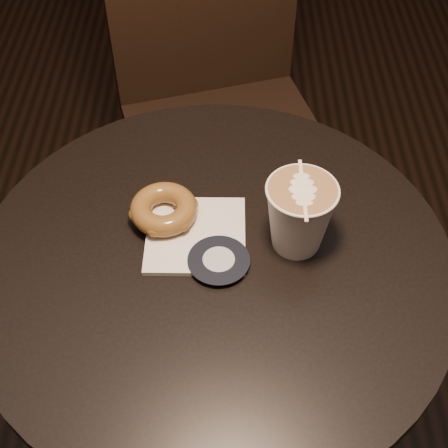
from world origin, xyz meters
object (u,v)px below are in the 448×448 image
object	(u,v)px
latte_cup	(299,217)
chair	(216,74)
pastry_bag	(196,235)
doughnut	(164,209)
cafe_table	(215,328)

from	to	relation	value
latte_cup	chair	bearing A→B (deg)	101.84
pastry_bag	latte_cup	xyz separation A→B (m)	(0.15, -0.01, 0.05)
pastry_bag	doughnut	size ratio (longest dim) A/B	1.44
chair	doughnut	world-z (taller)	chair
cafe_table	doughnut	world-z (taller)	doughnut
chair	latte_cup	world-z (taller)	chair
chair	cafe_table	bearing A→B (deg)	-105.72
cafe_table	latte_cup	distance (m)	0.28
doughnut	latte_cup	world-z (taller)	latte_cup
cafe_table	pastry_bag	world-z (taller)	pastry_bag
doughnut	latte_cup	distance (m)	0.20
chair	doughnut	size ratio (longest dim) A/B	10.78
pastry_bag	doughnut	xyz separation A→B (m)	(-0.05, 0.03, 0.02)
pastry_bag	doughnut	bearing A→B (deg)	145.99
pastry_bag	doughnut	world-z (taller)	doughnut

